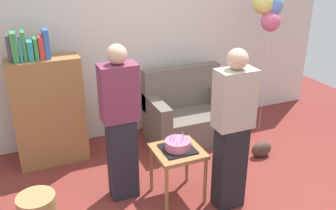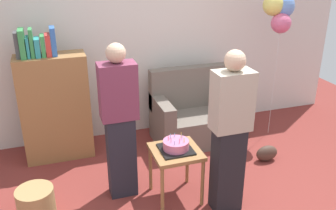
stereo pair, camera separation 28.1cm
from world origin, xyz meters
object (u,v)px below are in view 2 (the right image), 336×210
at_px(couch, 194,116).
at_px(side_table, 176,157).
at_px(person_holding_cake, 230,134).
at_px(wicker_basket, 36,203).
at_px(person_blowing_candles, 120,122).
at_px(bookshelf, 55,105).
at_px(handbag, 267,153).
at_px(balloon_bunch, 279,10).
at_px(birthday_cake, 176,146).

xyz_separation_m(couch, side_table, (-0.67, -1.16, 0.14)).
distance_m(person_holding_cake, wicker_basket, 1.98).
bearing_deg(person_blowing_candles, person_holding_cake, -29.24).
bearing_deg(person_holding_cake, side_table, -11.92).
distance_m(bookshelf, side_table, 1.69).
height_order(side_table, person_blowing_candles, person_blowing_candles).
xyz_separation_m(person_blowing_candles, handbag, (1.81, 0.08, -0.73)).
bearing_deg(balloon_bunch, handbag, -121.49).
relative_size(side_table, person_blowing_candles, 0.34).
bearing_deg(birthday_cake, bookshelf, 130.89).
bearing_deg(bookshelf, wicker_basket, -104.38).
xyz_separation_m(birthday_cake, wicker_basket, (-1.38, 0.14, -0.46)).
bearing_deg(handbag, couch, 127.42).
distance_m(bookshelf, birthday_cake, 1.68).
relative_size(side_table, person_holding_cake, 0.34).
bearing_deg(handbag, balloon_bunch, 58.51).
bearing_deg(wicker_basket, couch, 26.28).
height_order(person_blowing_candles, handbag, person_blowing_candles).
bearing_deg(couch, side_table, -120.16).
xyz_separation_m(person_blowing_candles, person_holding_cake, (0.92, -0.56, 0.00)).
xyz_separation_m(couch, handbag, (0.63, -0.83, -0.24)).
height_order(person_holding_cake, balloon_bunch, balloon_bunch).
relative_size(person_blowing_candles, wicker_basket, 4.53).
bearing_deg(birthday_cake, couch, 59.84).
distance_m(side_table, person_blowing_candles, 0.67).
relative_size(birthday_cake, person_holding_cake, 0.20).
bearing_deg(side_table, bookshelf, 130.89).
bearing_deg(person_holding_cake, balloon_bunch, -109.61).
bearing_deg(couch, person_holding_cake, -99.81).
height_order(birthday_cake, wicker_basket, birthday_cake).
bearing_deg(balloon_bunch, birthday_cake, -149.68).
height_order(couch, person_blowing_candles, person_blowing_candles).
height_order(wicker_basket, balloon_bunch, balloon_bunch).
distance_m(person_holding_cake, balloon_bunch, 2.05).
height_order(bookshelf, handbag, bookshelf).
xyz_separation_m(side_table, handbag, (1.30, 0.33, -0.38)).
bearing_deg(side_table, wicker_basket, 174.15).
distance_m(bookshelf, balloon_bunch, 3.00).
relative_size(person_holding_cake, wicker_basket, 4.53).
relative_size(side_table, handbag, 2.01).
distance_m(side_table, wicker_basket, 1.43).
bearing_deg(person_blowing_candles, wicker_basket, -170.69).
bearing_deg(bookshelf, person_blowing_candles, -59.78).
distance_m(bookshelf, person_blowing_candles, 1.18).
distance_m(wicker_basket, handbag, 2.70).
bearing_deg(handbag, birthday_cake, -165.82).
relative_size(birthday_cake, wicker_basket, 0.89).
bearing_deg(birthday_cake, person_holding_cake, -36.91).
height_order(bookshelf, balloon_bunch, balloon_bunch).
relative_size(side_table, balloon_bunch, 0.30).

